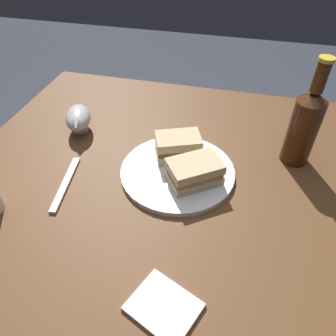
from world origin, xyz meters
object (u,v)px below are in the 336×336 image
object	(u,v)px
napkin	(164,307)
fork	(66,184)
sandwich_half_right	(178,146)
sandwich_half_left	(194,172)
gravy_boat	(78,118)
cider_bottle	(304,125)
plate	(178,172)

from	to	relation	value
napkin	fork	distance (m)	0.37
sandwich_half_right	fork	size ratio (longest dim) A/B	0.70
sandwich_half_left	napkin	world-z (taller)	sandwich_half_left
gravy_boat	cider_bottle	size ratio (longest dim) A/B	0.51
sandwich_half_right	cider_bottle	size ratio (longest dim) A/B	0.47
cider_bottle	plate	bearing A→B (deg)	24.42
gravy_boat	plate	bearing A→B (deg)	160.32
sandwich_half_left	napkin	xyz separation A→B (m)	(-0.01, 0.30, -0.04)
plate	napkin	xyz separation A→B (m)	(-0.05, 0.33, -0.00)
napkin	fork	bearing A→B (deg)	-37.50
sandwich_half_left	gravy_boat	xyz separation A→B (m)	(0.35, -0.14, 0.00)
sandwich_half_left	sandwich_half_right	bearing A→B (deg)	-54.86
fork	napkin	bearing A→B (deg)	43.46
sandwich_half_left	fork	world-z (taller)	sandwich_half_left
sandwich_half_right	gravy_boat	bearing A→B (deg)	-11.34
gravy_boat	fork	size ratio (longest dim) A/B	0.76
gravy_boat	cider_bottle	xyz separation A→B (m)	(-0.58, -0.01, 0.06)
sandwich_half_right	fork	distance (m)	0.28
sandwich_half_right	plate	bearing A→B (deg)	102.54
sandwich_half_left	sandwich_half_right	xyz separation A→B (m)	(0.06, -0.08, 0.00)
sandwich_half_left	gravy_boat	size ratio (longest dim) A/B	1.03
fork	sandwich_half_left	bearing A→B (deg)	94.94
sandwich_half_left	napkin	distance (m)	0.30
gravy_boat	cider_bottle	distance (m)	0.59
cider_bottle	gravy_boat	bearing A→B (deg)	1.42
sandwich_half_right	napkin	size ratio (longest dim) A/B	1.15
plate	fork	size ratio (longest dim) A/B	1.53
plate	sandwich_half_left	xyz separation A→B (m)	(-0.04, 0.03, 0.03)
sandwich_half_left	cider_bottle	size ratio (longest dim) A/B	0.52
sandwich_half_left	sandwich_half_right	world-z (taller)	sandwich_half_right
sandwich_half_right	fork	world-z (taller)	sandwich_half_right
plate	napkin	size ratio (longest dim) A/B	2.50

